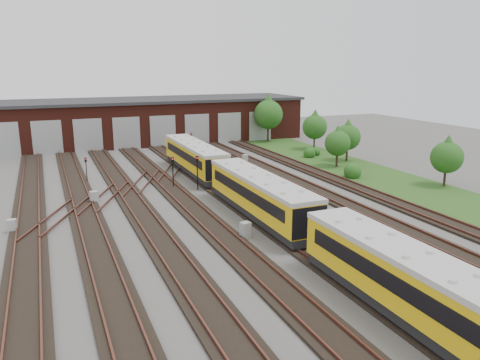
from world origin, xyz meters
name	(u,v)px	position (x,y,z in m)	size (l,w,h in m)	color
ground	(236,223)	(0.00, 0.00, 0.00)	(120.00, 120.00, 0.00)	#464341
track_network	(231,220)	(-0.17, 0.59, 0.11)	(30.40, 70.00, 0.33)	black
maintenance_shed	(133,121)	(-0.01, 39.97, 3.20)	(51.00, 12.50, 6.35)	#4B1A12
grass_verge	(364,172)	(19.00, 10.00, 0.03)	(8.00, 55.00, 0.05)	#224B19
metro_train	(260,195)	(2.00, 0.28, 1.84)	(2.62, 46.30, 2.95)	black
signal_mast_0	(86,167)	(-8.87, 16.89, 1.61)	(0.22, 0.21, 2.49)	black
signal_mast_1	(173,168)	(-1.63, 11.53, 1.91)	(0.28, 0.27, 2.95)	black
signal_mast_2	(191,141)	(4.64, 25.94, 1.89)	(0.24, 0.22, 2.97)	black
signal_mast_3	(197,168)	(0.30, 10.06, 2.05)	(0.31, 0.29, 3.18)	black
relay_cabinet_0	(12,226)	(-15.00, 4.19, 0.48)	(0.57, 0.48, 0.95)	#9C9FA1
relay_cabinet_1	(94,197)	(-9.01, 9.26, 0.52)	(0.63, 0.52, 1.04)	#9C9FA1
relay_cabinet_2	(245,230)	(-0.57, -2.94, 0.54)	(0.64, 0.54, 1.07)	#9C9FA1
relay_cabinet_3	(231,173)	(4.84, 13.15, 0.55)	(0.66, 0.55, 1.10)	#9C9FA1
relay_cabinet_4	(245,159)	(9.14, 19.40, 0.49)	(0.59, 0.49, 0.99)	#9C9FA1
tree_0	(268,111)	(18.64, 32.53, 4.57)	(4.29, 4.29, 7.11)	#301F15
tree_1	(348,134)	(20.91, 15.79, 3.25)	(3.06, 3.06, 5.06)	#301F15
tree_2	(315,124)	(21.32, 23.82, 3.51)	(3.30, 3.30, 5.47)	#301F15
tree_3	(338,140)	(17.87, 13.43, 3.06)	(2.87, 2.87, 4.76)	#301F15
tree_4	(447,154)	(22.26, 2.07, 3.18)	(2.99, 2.99, 4.95)	#301F15
bush_0	(353,169)	(16.34, 8.38, 0.90)	(1.79, 1.79, 1.79)	#1A4915
bush_1	(309,152)	(17.90, 19.39, 0.74)	(1.47, 1.47, 1.47)	#1A4915
bush_2	(315,151)	(19.28, 20.26, 0.63)	(1.26, 1.26, 1.26)	#1A4915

